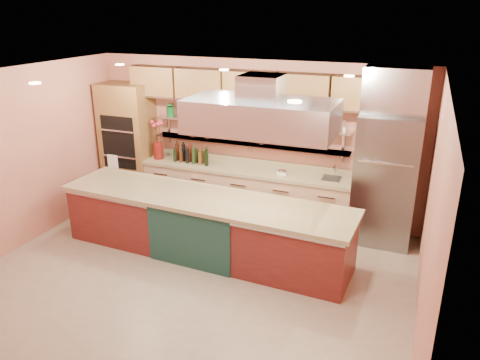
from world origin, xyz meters
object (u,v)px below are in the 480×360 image
at_px(refrigerator, 385,180).
at_px(flower_vase, 158,150).
at_px(kitchen_scale, 282,172).
at_px(island, 204,225).
at_px(green_canister, 231,116).
at_px(copper_kettle, 208,115).

distance_m(refrigerator, flower_vase, 4.13).
relative_size(refrigerator, kitchen_scale, 13.26).
height_order(island, green_canister, green_canister).
bearing_deg(flower_vase, kitchen_scale, 0.00).
height_order(refrigerator, green_canister, refrigerator).
height_order(kitchen_scale, copper_kettle, copper_kettle).
xyz_separation_m(refrigerator, copper_kettle, (-3.17, 0.23, 0.74)).
distance_m(island, kitchen_scale, 1.74).
xyz_separation_m(flower_vase, green_canister, (1.40, 0.22, 0.72)).
bearing_deg(flower_vase, green_canister, 8.91).
bearing_deg(copper_kettle, refrigerator, -4.14).
relative_size(flower_vase, kitchen_scale, 2.05).
bearing_deg(island, refrigerator, 32.97).
bearing_deg(kitchen_scale, refrigerator, -12.04).
bearing_deg(flower_vase, refrigerator, -0.14).
bearing_deg(island, kitchen_scale, 64.05).
xyz_separation_m(refrigerator, flower_vase, (-4.13, 0.01, 0.04)).
bearing_deg(flower_vase, island, -41.63).
bearing_deg(flower_vase, copper_kettle, 12.99).
relative_size(refrigerator, flower_vase, 6.49).
bearing_deg(refrigerator, green_canister, 175.17).
distance_m(flower_vase, green_canister, 1.59).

